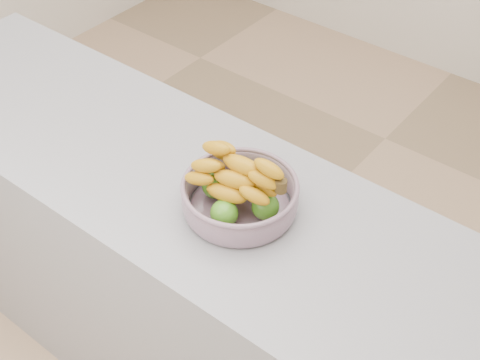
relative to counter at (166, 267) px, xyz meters
name	(u,v)px	position (x,y,z in m)	size (l,w,h in m)	color
ground	(232,290)	(0.00, 0.34, -0.45)	(4.00, 4.00, 0.00)	tan
counter	(166,267)	(0.00, 0.00, 0.00)	(2.00, 0.60, 0.90)	gray
fruit_bowl	(240,193)	(0.31, 0.00, 0.51)	(0.30, 0.30, 0.17)	#8998A4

